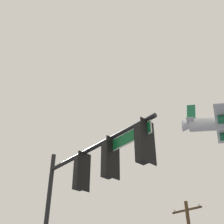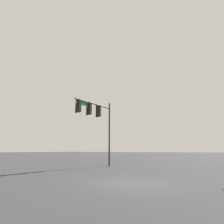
% 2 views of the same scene
% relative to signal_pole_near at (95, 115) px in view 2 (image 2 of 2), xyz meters
% --- Properties ---
extents(ground_plane, '(400.00, 400.00, 0.00)m').
position_rel_signal_pole_near_xyz_m(ground_plane, '(5.49, 6.50, -5.34)').
color(ground_plane, '#2D2D30').
extents(signal_pole_near, '(5.16, 0.95, 7.04)m').
position_rel_signal_pole_near_xyz_m(signal_pole_near, '(0.00, 0.00, 0.00)').
color(signal_pole_near, black).
rests_on(signal_pole_near, ground_plane).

